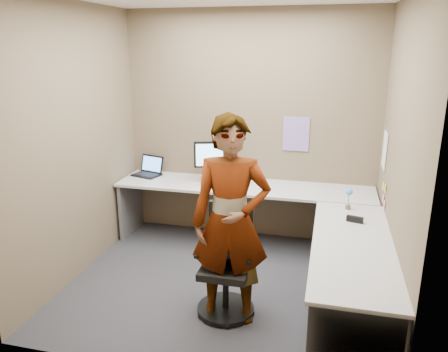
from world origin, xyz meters
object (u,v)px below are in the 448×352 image
(monitor, at_px, (214,157))
(person, at_px, (231,222))
(desk, at_px, (274,219))
(office_chair, at_px, (227,270))

(monitor, distance_m, person, 1.61)
(desk, bearing_deg, person, -105.72)
(monitor, height_order, person, person)
(monitor, relative_size, office_chair, 0.47)
(desk, height_order, monitor, monitor)
(desk, xyz_separation_m, person, (-0.25, -0.88, 0.30))
(desk, relative_size, person, 1.67)
(desk, relative_size, monitor, 6.68)
(desk, relative_size, office_chair, 3.13)
(monitor, bearing_deg, office_chair, -88.40)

